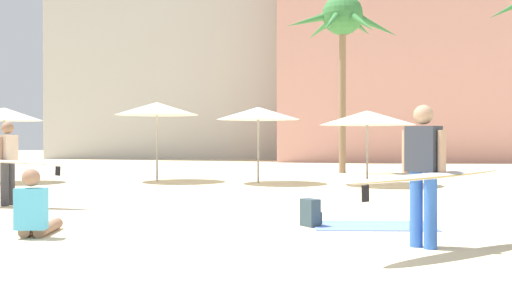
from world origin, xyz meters
TOP-DOWN VIEW (x-y plane):
  - ground at (0.00, 0.00)m, footprint 120.00×120.00m
  - hotel_pink at (9.85, 32.07)m, footprint 18.91×10.35m
  - palm_tree_left at (3.24, 16.98)m, footprint 4.44×4.00m
  - cafe_umbrella_0 at (3.48, 11.01)m, footprint 2.78×2.78m
  - cafe_umbrella_1 at (-2.94, 12.05)m, footprint 2.59×2.59m
  - cafe_umbrella_2 at (0.28, 11.48)m, footprint 2.53×2.53m
  - cafe_umbrella_3 at (-7.49, 11.25)m, footprint 2.30×2.30m
  - beach_towel at (2.56, 2.82)m, footprint 1.84×1.12m
  - backpack at (1.61, 2.74)m, footprint 0.34×0.35m
  - person_far_left at (-4.36, 5.05)m, footprint 3.13×0.98m
  - person_mid_left at (2.94, 0.90)m, footprint 2.29×1.92m
  - person_mid_center at (-2.19, 1.58)m, footprint 0.49×1.03m

SIDE VIEW (x-z plane):
  - ground at x=0.00m, z-range 0.00..0.00m
  - beach_towel at x=2.56m, z-range 0.00..0.01m
  - backpack at x=1.61m, z-range -0.01..0.41m
  - person_mid_center at x=-2.19m, z-range -0.15..0.79m
  - person_far_left at x=-4.36m, z-range 0.07..1.75m
  - person_mid_left at x=2.94m, z-range 0.06..1.81m
  - cafe_umbrella_0 at x=3.48m, z-range 0.87..3.02m
  - cafe_umbrella_3 at x=-7.49m, z-range 0.94..3.24m
  - cafe_umbrella_2 at x=0.28m, z-range 0.95..3.25m
  - cafe_umbrella_1 at x=-2.94m, z-range 1.04..3.52m
  - palm_tree_left at x=3.24m, z-range 2.38..9.35m
  - hotel_pink at x=9.85m, z-range 0.00..12.59m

